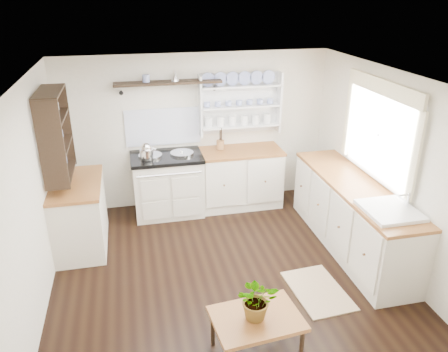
# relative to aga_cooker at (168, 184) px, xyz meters

# --- Properties ---
(floor) EXTENTS (4.00, 3.80, 0.01)m
(floor) POSITION_rel_aga_cooker_xyz_m (0.50, -1.57, -0.47)
(floor) COLOR black
(floor) RESTS_ON ground
(wall_back) EXTENTS (4.00, 0.02, 2.30)m
(wall_back) POSITION_rel_aga_cooker_xyz_m (0.50, 0.33, 0.68)
(wall_back) COLOR beige
(wall_back) RESTS_ON ground
(wall_right) EXTENTS (0.02, 3.80, 2.30)m
(wall_right) POSITION_rel_aga_cooker_xyz_m (2.50, -1.57, 0.68)
(wall_right) COLOR beige
(wall_right) RESTS_ON ground
(wall_left) EXTENTS (0.02, 3.80, 2.30)m
(wall_left) POSITION_rel_aga_cooker_xyz_m (-1.50, -1.57, 0.68)
(wall_left) COLOR beige
(wall_left) RESTS_ON ground
(ceiling) EXTENTS (4.00, 3.80, 0.01)m
(ceiling) POSITION_rel_aga_cooker_xyz_m (0.50, -1.57, 1.83)
(ceiling) COLOR white
(ceiling) RESTS_ON wall_back
(window) EXTENTS (0.08, 1.55, 1.22)m
(window) POSITION_rel_aga_cooker_xyz_m (2.45, -1.42, 1.10)
(window) COLOR white
(window) RESTS_ON wall_right
(aga_cooker) EXTENTS (1.03, 0.71, 0.95)m
(aga_cooker) POSITION_rel_aga_cooker_xyz_m (0.00, 0.00, 0.00)
(aga_cooker) COLOR beige
(aga_cooker) RESTS_ON floor
(back_cabinets) EXTENTS (1.27, 0.63, 0.90)m
(back_cabinets) POSITION_rel_aga_cooker_xyz_m (1.10, 0.03, -0.01)
(back_cabinets) COLOR white
(back_cabinets) RESTS_ON floor
(right_cabinets) EXTENTS (0.62, 2.43, 0.90)m
(right_cabinets) POSITION_rel_aga_cooker_xyz_m (2.20, -1.47, -0.01)
(right_cabinets) COLOR white
(right_cabinets) RESTS_ON floor
(belfast_sink) EXTENTS (0.55, 0.60, 0.45)m
(belfast_sink) POSITION_rel_aga_cooker_xyz_m (2.20, -2.22, 0.33)
(belfast_sink) COLOR white
(belfast_sink) RESTS_ON right_cabinets
(left_cabinets) EXTENTS (0.62, 1.13, 0.90)m
(left_cabinets) POSITION_rel_aga_cooker_xyz_m (-1.20, -0.67, -0.01)
(left_cabinets) COLOR white
(left_cabinets) RESTS_ON floor
(plate_rack) EXTENTS (1.20, 0.22, 0.90)m
(plate_rack) POSITION_rel_aga_cooker_xyz_m (1.15, 0.29, 1.09)
(plate_rack) COLOR white
(plate_rack) RESTS_ON wall_back
(high_shelf) EXTENTS (1.50, 0.29, 0.16)m
(high_shelf) POSITION_rel_aga_cooker_xyz_m (0.10, 0.21, 1.44)
(high_shelf) COLOR black
(high_shelf) RESTS_ON wall_back
(left_shelving) EXTENTS (0.28, 0.80, 1.05)m
(left_shelving) POSITION_rel_aga_cooker_xyz_m (-1.34, -0.67, 1.08)
(left_shelving) COLOR black
(left_shelving) RESTS_ON wall_left
(kettle) EXTENTS (0.19, 0.19, 0.23)m
(kettle) POSITION_rel_aga_cooker_xyz_m (-0.28, -0.12, 0.58)
(kettle) COLOR silver
(kettle) RESTS_ON aga_cooker
(utensil_crock) EXTENTS (0.12, 0.12, 0.13)m
(utensil_crock) POSITION_rel_aga_cooker_xyz_m (0.82, 0.11, 0.51)
(utensil_crock) COLOR #936236
(utensil_crock) RESTS_ON back_cabinets
(center_table) EXTENTS (0.84, 0.64, 0.43)m
(center_table) POSITION_rel_aga_cooker_xyz_m (0.49, -2.97, -0.08)
(center_table) COLOR brown
(center_table) RESTS_ON floor
(potted_plant) EXTENTS (0.41, 0.37, 0.40)m
(potted_plant) POSITION_rel_aga_cooker_xyz_m (0.49, -2.97, 0.16)
(potted_plant) COLOR #3F7233
(potted_plant) RESTS_ON center_table
(floor_rug) EXTENTS (0.61, 0.89, 0.02)m
(floor_rug) POSITION_rel_aga_cooker_xyz_m (1.43, -2.25, -0.46)
(floor_rug) COLOR #9E895B
(floor_rug) RESTS_ON floor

